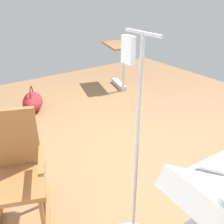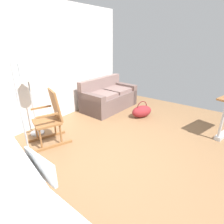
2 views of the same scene
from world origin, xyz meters
The scene contains 4 objects.
ground_plane centered at (0.00, 0.00, 0.00)m, with size 6.51×6.51×0.00m, color olive.
rocking_chair centered at (-0.45, 1.47, 0.50)m, with size 0.88×0.72×1.05m.
overbed_table centered at (1.85, -1.26, 0.53)m, with size 0.88×0.61×0.84m.
duffel_bag centered at (1.68, 0.62, 0.15)m, with size 0.64×0.53×0.43m.
Camera 1 is at (-2.30, 1.79, 1.90)m, focal length 41.47 mm.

